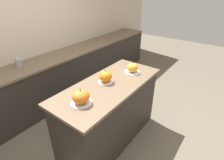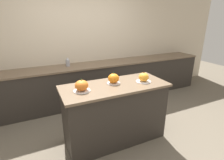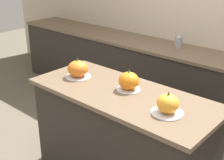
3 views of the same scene
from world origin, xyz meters
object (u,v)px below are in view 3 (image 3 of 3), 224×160
Objects in this scene: pumpkin_cake_left at (78,69)px; pumpkin_cake_right at (168,105)px; bottle_tall at (179,40)px; pumpkin_cake_center at (129,81)px.

pumpkin_cake_left is 0.96m from pumpkin_cake_right.
pumpkin_cake_right is 1.22× the size of bottle_tall.
pumpkin_cake_left is at bearing -170.84° from pumpkin_cake_center.
pumpkin_cake_left is at bearing 177.14° from pumpkin_cake_right.
pumpkin_cake_center is (0.51, 0.08, 0.00)m from pumpkin_cake_left.
pumpkin_cake_right is (0.96, -0.05, -0.01)m from pumpkin_cake_left.
bottle_tall is at bearing 117.94° from pumpkin_cake_right.
pumpkin_cake_center is at bearing 9.16° from pumpkin_cake_left.
pumpkin_cake_center is 0.86× the size of pumpkin_cake_right.
pumpkin_cake_center is at bearing -75.01° from bottle_tall.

